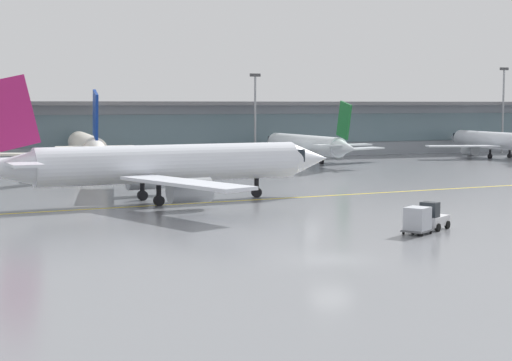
% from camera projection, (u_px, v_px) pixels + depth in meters
% --- Properties ---
extents(ground_plane, '(400.00, 400.00, 0.00)m').
position_uv_depth(ground_plane, '(332.00, 259.00, 49.04)').
color(ground_plane, slate).
extents(taxiway_centreline_stripe, '(109.63, 9.72, 0.01)m').
position_uv_depth(taxiway_centreline_stripe, '(177.00, 204.00, 75.86)').
color(taxiway_centreline_stripe, yellow).
rests_on(taxiway_centreline_stripe, ground_plane).
extents(terminal_concourse, '(225.40, 11.00, 9.60)m').
position_uv_depth(terminal_concourse, '(83.00, 130.00, 133.70)').
color(terminal_concourse, '#8C939E').
rests_on(terminal_concourse, ground_plane).
extents(gate_airplane_2, '(30.85, 33.26, 11.01)m').
position_uv_depth(gate_airplane_2, '(86.00, 147.00, 113.65)').
color(gate_airplane_2, silver).
rests_on(gate_airplane_2, ground_plane).
extents(gate_airplane_3, '(27.12, 29.19, 9.67)m').
position_uv_depth(gate_airplane_3, '(306.00, 145.00, 126.25)').
color(gate_airplane_3, white).
rests_on(gate_airplane_3, ground_plane).
extents(gate_airplane_4, '(27.00, 29.02, 9.62)m').
position_uv_depth(gate_airplane_4, '(496.00, 141.00, 140.55)').
color(gate_airplane_4, silver).
rests_on(gate_airplane_4, ground_plane).
extents(taxiing_regional_jet, '(35.62, 33.00, 11.79)m').
position_uv_depth(taxiing_regional_jet, '(167.00, 165.00, 77.19)').
color(taxiing_regional_jet, silver).
rests_on(taxiing_regional_jet, ground_plane).
extents(baggage_tug, '(2.94, 2.61, 2.10)m').
position_uv_depth(baggage_tug, '(433.00, 218.00, 60.47)').
color(baggage_tug, silver).
rests_on(baggage_tug, ground_plane).
extents(cargo_dolly_lead, '(2.63, 2.48, 1.94)m').
position_uv_depth(cargo_dolly_lead, '(417.00, 220.00, 58.37)').
color(cargo_dolly_lead, '#595B60').
rests_on(cargo_dolly_lead, ground_plane).
extents(apron_light_mast_2, '(1.80, 0.36, 14.14)m').
position_uv_depth(apron_light_mast_2, '(255.00, 113.00, 134.38)').
color(apron_light_mast_2, gray).
rests_on(apron_light_mast_2, ground_plane).
extents(apron_light_mast_3, '(1.80, 0.36, 15.97)m').
position_uv_depth(apron_light_mast_3, '(503.00, 107.00, 153.91)').
color(apron_light_mast_3, gray).
rests_on(apron_light_mast_3, ground_plane).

